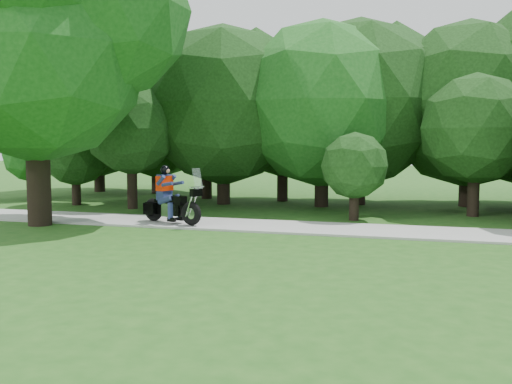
# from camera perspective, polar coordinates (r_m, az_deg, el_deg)

# --- Properties ---
(ground) EXTENTS (100.00, 100.00, 0.00)m
(ground) POSITION_cam_1_polar(r_m,az_deg,el_deg) (8.02, 14.35, -13.02)
(ground) COLOR #1E4F16
(ground) RESTS_ON ground
(walkway) EXTENTS (60.00, 2.20, 0.06)m
(walkway) POSITION_cam_1_polar(r_m,az_deg,el_deg) (15.82, 15.31, -3.91)
(walkway) COLOR #969691
(walkway) RESTS_ON ground
(tree_line) EXTENTS (37.79, 12.05, 7.77)m
(tree_line) POSITION_cam_1_polar(r_m,az_deg,el_deg) (22.19, 16.86, 8.07)
(tree_line) COLOR black
(tree_line) RESTS_ON ground
(big_tree_west) EXTENTS (8.64, 6.56, 9.96)m
(big_tree_west) POSITION_cam_1_polar(r_m,az_deg,el_deg) (18.31, -20.79, 15.16)
(big_tree_west) COLOR black
(big_tree_west) RESTS_ON ground
(touring_motorcycle) EXTENTS (2.16, 1.20, 1.70)m
(touring_motorcycle) POSITION_cam_1_polar(r_m,az_deg,el_deg) (16.91, -8.75, -1.00)
(touring_motorcycle) COLOR black
(touring_motorcycle) RESTS_ON walkway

